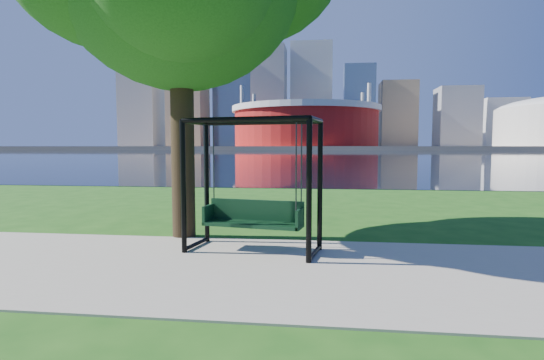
# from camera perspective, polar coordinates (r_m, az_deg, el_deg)

# --- Properties ---
(ground) EXTENTS (900.00, 900.00, 0.00)m
(ground) POSITION_cam_1_polar(r_m,az_deg,el_deg) (7.06, 1.56, -10.93)
(ground) COLOR #1E5114
(ground) RESTS_ON ground
(path) EXTENTS (120.00, 4.00, 0.03)m
(path) POSITION_cam_1_polar(r_m,az_deg,el_deg) (6.57, 1.13, -11.96)
(path) COLOR #9E937F
(path) RESTS_ON ground
(river) EXTENTS (900.00, 180.00, 0.02)m
(river) POSITION_cam_1_polar(r_m,az_deg,el_deg) (108.79, 6.73, 3.52)
(river) COLOR black
(river) RESTS_ON ground
(far_bank) EXTENTS (900.00, 228.00, 2.00)m
(far_bank) POSITION_cam_1_polar(r_m,az_deg,el_deg) (312.77, 6.96, 4.34)
(far_bank) COLOR #937F60
(far_bank) RESTS_ON ground
(stadium) EXTENTS (83.00, 83.00, 32.00)m
(stadium) POSITION_cam_1_polar(r_m,az_deg,el_deg) (242.32, 4.57, 7.44)
(stadium) COLOR maroon
(stadium) RESTS_ON far_bank
(skyline) EXTENTS (392.00, 66.00, 96.50)m
(skyline) POSITION_cam_1_polar(r_m,az_deg,el_deg) (327.97, 6.27, 10.46)
(skyline) COLOR gray
(skyline) RESTS_ON far_bank
(swing) EXTENTS (2.45, 1.39, 2.37)m
(swing) POSITION_cam_1_polar(r_m,az_deg,el_deg) (7.48, -2.55, -1.12)
(swing) COLOR black
(swing) RESTS_ON ground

